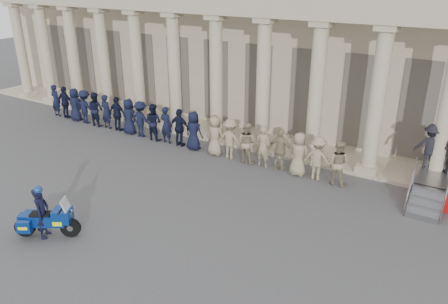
% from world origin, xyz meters
% --- Properties ---
extents(ground, '(90.00, 90.00, 0.00)m').
position_xyz_m(ground, '(0.00, 0.00, 0.00)').
color(ground, '#434345').
rests_on(ground, ground).
extents(building, '(40.00, 12.50, 9.00)m').
position_xyz_m(building, '(-0.00, 14.74, 4.52)').
color(building, tan).
rests_on(building, ground).
extents(officer_rank, '(18.21, 0.73, 1.92)m').
position_xyz_m(officer_rank, '(-2.76, 6.31, 0.96)').
color(officer_rank, black).
rests_on(officer_rank, ground).
extents(motorcycle, '(1.93, 1.46, 1.40)m').
position_xyz_m(motorcycle, '(-1.13, -2.47, 0.61)').
color(motorcycle, black).
rests_on(motorcycle, ground).
extents(rider, '(0.70, 0.77, 1.86)m').
position_xyz_m(rider, '(-1.23, -2.54, 0.92)').
color(rider, black).
rests_on(rider, ground).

